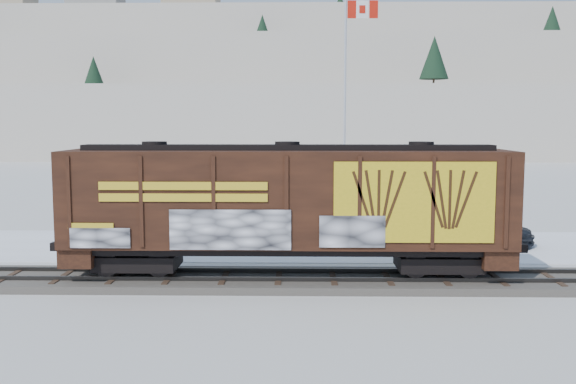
{
  "coord_description": "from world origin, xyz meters",
  "views": [
    {
      "loc": [
        -1.22,
        -23.24,
        5.91
      ],
      "look_at": [
        -1.72,
        3.0,
        3.11
      ],
      "focal_mm": 40.0,
      "sensor_mm": 36.0,
      "label": 1
    }
  ],
  "objects_px": {
    "hopper_railcar": "(287,203)",
    "car_dark": "(476,228)",
    "car_silver": "(126,231)",
    "car_white": "(422,236)",
    "flagpole": "(346,140)"
  },
  "relations": [
    {
      "from": "car_white",
      "to": "hopper_railcar",
      "type": "bearing_deg",
      "value": 122.6
    },
    {
      "from": "car_white",
      "to": "car_silver",
      "type": "bearing_deg",
      "value": 73.95
    },
    {
      "from": "car_silver",
      "to": "car_white",
      "type": "height_order",
      "value": "car_silver"
    },
    {
      "from": "flagpole",
      "to": "car_silver",
      "type": "height_order",
      "value": "flagpole"
    },
    {
      "from": "flagpole",
      "to": "car_silver",
      "type": "distance_m",
      "value": 13.92
    },
    {
      "from": "car_silver",
      "to": "hopper_railcar",
      "type": "bearing_deg",
      "value": -130.15
    },
    {
      "from": "flagpole",
      "to": "car_silver",
      "type": "bearing_deg",
      "value": -146.52
    },
    {
      "from": "hopper_railcar",
      "to": "car_white",
      "type": "height_order",
      "value": "hopper_railcar"
    },
    {
      "from": "flagpole",
      "to": "car_dark",
      "type": "relative_size",
      "value": 2.4
    },
    {
      "from": "car_dark",
      "to": "flagpole",
      "type": "bearing_deg",
      "value": 64.34
    },
    {
      "from": "flagpole",
      "to": "car_dark",
      "type": "height_order",
      "value": "flagpole"
    },
    {
      "from": "car_white",
      "to": "flagpole",
      "type": "bearing_deg",
      "value": 7.16
    },
    {
      "from": "car_white",
      "to": "car_dark",
      "type": "bearing_deg",
      "value": -73.0
    },
    {
      "from": "hopper_railcar",
      "to": "car_dark",
      "type": "xyz_separation_m",
      "value": [
        9.1,
        8.05,
        -2.21
      ]
    },
    {
      "from": "hopper_railcar",
      "to": "car_dark",
      "type": "relative_size",
      "value": 2.95
    }
  ]
}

